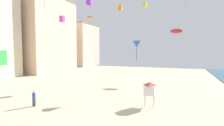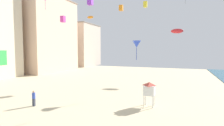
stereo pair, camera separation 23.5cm
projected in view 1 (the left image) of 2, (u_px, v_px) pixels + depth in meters
boardwalk_hotel_mid at (34, 35)px, 51.55m from camera, size 17.30×17.43×20.10m
boardwalk_hotel_far at (72, 45)px, 69.64m from camera, size 17.14×13.55×15.34m
kite_flyer at (34, 98)px, 18.94m from camera, size 0.34×0.34×1.64m
lifeguard_stand at (150, 89)px, 18.89m from camera, size 1.10×1.10×2.55m
kite_yellow_box at (145, 4)px, 35.84m from camera, size 0.70×0.70×1.10m
kite_red_parafoil at (176, 31)px, 35.88m from camera, size 2.35×0.65×0.91m
kite_orange_parafoil at (90, 17)px, 43.04m from camera, size 1.61×0.45×0.62m
kite_magenta_box at (62, 19)px, 39.15m from camera, size 0.86×0.86×1.35m
kite_orange_box at (120, 8)px, 38.55m from camera, size 0.75×0.75×1.18m
kite_blue_delta at (137, 44)px, 24.38m from camera, size 1.14×1.14×2.59m
kite_purple_box at (89, 1)px, 41.20m from camera, size 1.08×1.08×1.70m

